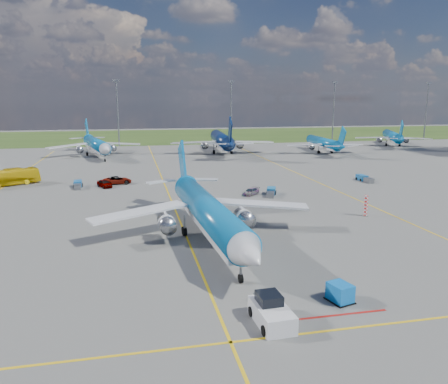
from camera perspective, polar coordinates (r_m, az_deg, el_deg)
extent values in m
plane|color=#5B5B58|center=(49.42, -4.37, -7.18)|extent=(400.00, 400.00, 0.00)
cube|color=#2D4719|center=(197.03, -10.34, 7.16)|extent=(400.00, 80.00, 0.01)
cube|color=yellow|center=(78.21, -7.35, -0.01)|extent=(0.25, 160.00, 0.02)
cube|color=yellow|center=(31.49, 0.86, -19.03)|extent=(60.00, 0.25, 0.02)
cube|color=yellow|center=(90.99, -27.09, 0.45)|extent=(0.25, 120.00, 0.02)
cube|color=yellow|center=(94.90, 10.48, 2.02)|extent=(0.25, 120.00, 0.02)
cube|color=#A5140F|center=(35.52, 13.26, -15.52)|extent=(10.00, 0.25, 0.02)
cylinder|color=slate|center=(156.40, -13.70, 9.83)|extent=(0.50, 0.50, 22.00)
cube|color=slate|center=(156.43, -13.91, 13.96)|extent=(2.20, 0.50, 0.80)
cylinder|color=slate|center=(160.46, 0.95, 10.21)|extent=(0.50, 0.50, 22.00)
cube|color=slate|center=(160.48, 0.96, 14.24)|extent=(2.20, 0.50, 0.80)
cylinder|color=slate|center=(173.87, 14.11, 10.00)|extent=(0.50, 0.50, 22.00)
cube|color=slate|center=(173.90, 14.30, 13.72)|extent=(2.20, 0.50, 0.80)
cylinder|color=slate|center=(194.72, 24.89, 9.44)|extent=(0.50, 0.50, 22.00)
cube|color=slate|center=(194.75, 25.19, 12.75)|extent=(2.20, 0.50, 0.80)
cylinder|color=red|center=(64.74, 18.02, -1.71)|extent=(0.50, 0.50, 3.00)
cube|color=silver|center=(33.57, 6.26, -15.68)|extent=(2.50, 4.49, 1.36)
cube|color=black|center=(33.67, 5.90, -13.79)|extent=(1.76, 1.96, 0.94)
cube|color=slate|center=(35.89, 4.66, -13.90)|extent=(0.38, 2.52, 0.21)
cube|color=blue|center=(37.82, 14.92, -12.57)|extent=(1.96, 2.22, 1.52)
imported|color=gold|center=(92.89, -26.38, 1.72)|extent=(11.15, 7.95, 3.16)
imported|color=#999999|center=(84.77, -15.34, 1.08)|extent=(3.31, 4.53, 1.43)
imported|color=#999999|center=(87.32, -13.75, 1.50)|extent=(5.76, 3.44, 1.50)
imported|color=#999999|center=(75.41, 3.52, 0.05)|extent=(3.97, 3.88, 1.15)
cube|color=#1A68A1|center=(76.47, 6.19, 0.16)|extent=(2.27, 2.97, 1.11)
cube|color=slate|center=(73.92, 6.08, -0.33)|extent=(1.87, 2.33, 0.91)
cube|color=#1B60A3|center=(86.94, -18.54, 1.04)|extent=(1.62, 2.74, 1.12)
cube|color=slate|center=(84.36, -18.59, 0.65)|extent=(1.37, 2.12, 0.91)
cube|color=#195A96|center=(93.04, 17.56, 1.80)|extent=(1.47, 2.66, 1.12)
cube|color=slate|center=(90.84, 18.40, 1.44)|extent=(1.26, 2.05, 0.91)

